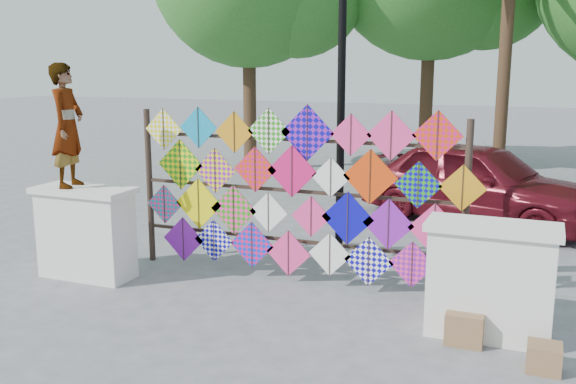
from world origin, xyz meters
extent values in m
plane|color=gray|center=(0.00, 0.00, 0.00)|extent=(80.00, 80.00, 0.00)
cube|color=white|center=(-2.70, -0.20, 0.60)|extent=(1.30, 0.55, 1.20)
cube|color=white|center=(-2.70, -0.20, 1.24)|extent=(1.40, 0.65, 0.08)
cube|color=white|center=(2.70, -0.20, 0.60)|extent=(1.30, 0.55, 1.20)
cube|color=white|center=(2.70, -0.20, 1.24)|extent=(1.40, 0.65, 0.08)
cylinder|color=#31231B|center=(-2.30, 0.80, 1.15)|extent=(0.09, 0.09, 2.30)
cylinder|color=#31231B|center=(2.30, 0.80, 1.15)|extent=(0.09, 0.09, 2.30)
cube|color=#31231B|center=(0.00, 0.80, 0.55)|extent=(4.60, 0.04, 0.04)
cube|color=#31231B|center=(0.00, 0.80, 1.25)|extent=(4.60, 0.04, 0.04)
cube|color=#31231B|center=(0.00, 0.80, 1.95)|extent=(4.60, 0.04, 0.04)
cube|color=#FFED0A|center=(-1.98, 0.74, 2.02)|extent=(0.60, 0.01, 0.60)
cube|color=#31231B|center=(-1.98, 0.73, 2.02)|extent=(0.01, 0.01, 0.59)
cube|color=#0C93C6|center=(-1.41, 0.74, 2.07)|extent=(0.59, 0.01, 0.59)
cube|color=#31231B|center=(-1.41, 0.73, 2.07)|extent=(0.01, 0.01, 0.58)
cube|color=orange|center=(-0.84, 0.74, 2.02)|extent=(0.58, 0.01, 0.58)
cube|color=#31231B|center=(-0.84, 0.73, 2.02)|extent=(0.01, 0.01, 0.57)
cube|color=#259512|center=(-0.32, 0.74, 2.06)|extent=(0.63, 0.01, 0.63)
cube|color=#31231B|center=(-0.32, 0.73, 2.06)|extent=(0.01, 0.01, 0.62)
cube|color=purple|center=(0.23, 0.74, 2.06)|extent=(0.75, 0.01, 0.75)
cube|color=#31231B|center=(0.23, 0.73, 2.06)|extent=(0.01, 0.01, 0.74)
cube|color=#FF3787|center=(0.83, 0.74, 2.05)|extent=(0.55, 0.01, 0.55)
cube|color=#31231B|center=(0.83, 0.73, 2.05)|extent=(0.01, 0.01, 0.54)
cube|color=#FF3787|center=(1.35, 0.74, 2.07)|extent=(0.64, 0.01, 0.64)
cube|color=#31231B|center=(1.35, 0.73, 2.07)|extent=(0.01, 0.01, 0.62)
cube|color=#DE1462|center=(1.92, 0.74, 2.09)|extent=(0.63, 0.01, 0.63)
cube|color=#31231B|center=(1.92, 0.73, 2.09)|extent=(0.01, 0.01, 0.62)
cube|color=#259512|center=(-1.69, 0.70, 1.53)|extent=(0.73, 0.01, 0.73)
cube|color=#31231B|center=(-1.69, 0.69, 1.53)|extent=(0.01, 0.01, 0.72)
cube|color=purple|center=(-1.13, 0.70, 1.47)|extent=(0.64, 0.01, 0.64)
cube|color=#31231B|center=(-1.13, 0.69, 1.47)|extent=(0.01, 0.01, 0.63)
cube|color=#E73D0A|center=(-0.51, 0.70, 1.53)|extent=(0.64, 0.01, 0.64)
cube|color=#31231B|center=(-0.51, 0.69, 1.53)|extent=(0.01, 0.01, 0.63)
cube|color=#DE1462|center=(0.03, 0.70, 1.54)|extent=(0.71, 0.01, 0.71)
cube|color=#31231B|center=(0.03, 0.69, 1.54)|extent=(0.01, 0.01, 0.70)
cube|color=white|center=(0.58, 0.70, 1.49)|extent=(0.53, 0.01, 0.53)
cube|color=#31231B|center=(0.58, 0.69, 1.49)|extent=(0.01, 0.01, 0.52)
cube|color=#E73D0A|center=(1.10, 0.70, 1.53)|extent=(0.72, 0.01, 0.72)
cube|color=#31231B|center=(1.10, 0.69, 1.53)|extent=(0.01, 0.01, 0.71)
cube|color=#259512|center=(1.72, 0.70, 1.47)|extent=(0.60, 0.01, 0.60)
cube|color=#31231B|center=(1.72, 0.69, 1.47)|extent=(0.01, 0.01, 0.59)
cube|color=orange|center=(2.26, 0.70, 1.47)|extent=(0.58, 0.01, 0.58)
cube|color=#31231B|center=(2.26, 0.69, 1.47)|extent=(0.01, 0.01, 0.57)
cube|color=#0C93C6|center=(-1.96, 0.66, 0.93)|extent=(0.58, 0.01, 0.58)
cube|color=#31231B|center=(-1.96, 0.65, 0.93)|extent=(0.01, 0.01, 0.57)
cube|color=#FFED0A|center=(-1.39, 0.66, 0.98)|extent=(0.74, 0.01, 0.74)
cube|color=#31231B|center=(-1.39, 0.65, 0.98)|extent=(0.01, 0.01, 0.73)
cube|color=#259512|center=(-0.83, 0.66, 0.94)|extent=(0.71, 0.01, 0.71)
cube|color=#31231B|center=(-0.83, 0.65, 0.94)|extent=(0.01, 0.01, 0.70)
cube|color=white|center=(-0.30, 0.66, 0.95)|extent=(0.57, 0.01, 0.57)
cube|color=#31231B|center=(-0.30, 0.65, 0.95)|extent=(0.01, 0.01, 0.56)
cube|color=#FF3787|center=(0.32, 0.66, 0.95)|extent=(0.56, 0.01, 0.56)
cube|color=#31231B|center=(0.32, 0.65, 0.95)|extent=(0.01, 0.01, 0.55)
cube|color=#0B07AD|center=(0.83, 0.66, 0.97)|extent=(0.72, 0.01, 0.72)
cube|color=#31231B|center=(0.83, 0.65, 0.97)|extent=(0.01, 0.01, 0.70)
cube|color=purple|center=(1.37, 0.66, 0.94)|extent=(0.67, 0.01, 0.67)
cube|color=#31231B|center=(1.37, 0.65, 0.94)|extent=(0.01, 0.01, 0.66)
cube|color=#FF3787|center=(1.95, 0.66, 0.93)|extent=(0.67, 0.01, 0.67)
cube|color=#31231B|center=(1.95, 0.65, 0.93)|extent=(0.01, 0.01, 0.66)
cube|color=purple|center=(-1.64, 0.62, 0.44)|extent=(0.66, 0.01, 0.66)
cube|color=#31231B|center=(-1.64, 0.61, 0.44)|extent=(0.01, 0.01, 0.65)
cube|color=white|center=(-1.13, 0.62, 0.47)|extent=(0.62, 0.01, 0.62)
cube|color=#31231B|center=(-1.13, 0.61, 0.47)|extent=(0.01, 0.01, 0.61)
cube|color=#DE1462|center=(-0.54, 0.62, 0.48)|extent=(0.66, 0.01, 0.66)
cube|color=#31231B|center=(-0.54, 0.61, 0.48)|extent=(0.01, 0.01, 0.65)
cube|color=#FF3787|center=(0.01, 0.62, 0.42)|extent=(0.65, 0.01, 0.65)
cube|color=#31231B|center=(0.01, 0.61, 0.42)|extent=(0.01, 0.01, 0.63)
cube|color=white|center=(0.60, 0.62, 0.47)|extent=(0.59, 0.01, 0.59)
cube|color=#31231B|center=(0.60, 0.61, 0.47)|extent=(0.01, 0.01, 0.58)
cube|color=#0B07AD|center=(1.13, 0.62, 0.43)|extent=(0.67, 0.01, 0.67)
cube|color=#31231B|center=(1.13, 0.61, 0.43)|extent=(0.01, 0.01, 0.65)
cube|color=#FF3787|center=(1.69, 0.62, 0.46)|extent=(0.61, 0.01, 0.61)
cube|color=#31231B|center=(1.69, 0.61, 0.46)|extent=(0.01, 0.01, 0.60)
cube|color=#E73D0A|center=(2.22, 0.62, 0.42)|extent=(0.56, 0.01, 0.56)
cube|color=#31231B|center=(2.22, 0.61, 0.42)|extent=(0.01, 0.01, 0.55)
cylinder|color=#4F3221|center=(-4.50, 9.00, 1.93)|extent=(0.36, 0.36, 3.85)
cylinder|color=#4F3221|center=(0.00, 11.00, 2.06)|extent=(0.36, 0.36, 4.12)
cylinder|color=#4F3221|center=(2.20, 8.00, 2.75)|extent=(0.28, 0.28, 5.50)
imported|color=#99999E|center=(-2.90, -0.20, 2.12)|extent=(0.54, 0.69, 1.69)
imported|color=#5A0F19|center=(2.04, 5.10, 0.77)|extent=(4.86, 3.21, 1.54)
cylinder|color=black|center=(0.30, 2.00, 2.10)|extent=(0.12, 0.12, 4.20)
cube|color=olive|center=(2.49, -0.47, 0.18)|extent=(0.40, 0.35, 0.35)
cube|color=olive|center=(3.29, -0.84, 0.14)|extent=(0.33, 0.30, 0.27)
camera|label=1|loc=(3.13, -7.17, 2.96)|focal=40.00mm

